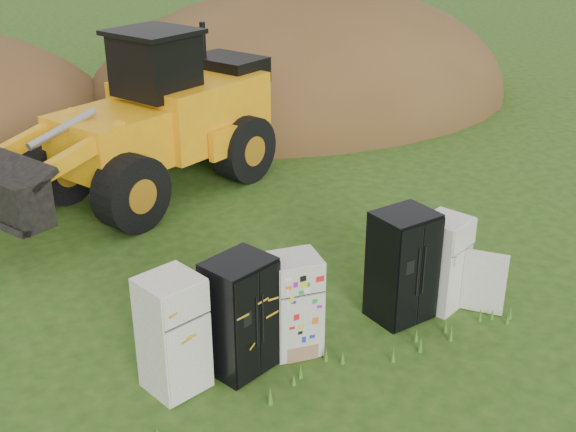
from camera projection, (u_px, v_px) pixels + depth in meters
name	position (u px, v px, depth m)	size (l,w,h in m)	color
ground	(326.00, 339.00, 11.52)	(120.00, 120.00, 0.00)	#214612
fridge_leftmost	(173.00, 334.00, 10.08)	(0.78, 0.75, 1.77)	white
fridge_black_side	(240.00, 315.00, 10.49)	(0.94, 0.74, 1.79)	black
fridge_sticker	(295.00, 304.00, 10.95)	(0.72, 0.66, 1.61)	silver
fridge_black_right	(402.00, 266.00, 11.78)	(0.94, 0.79, 1.89)	black
fridge_open_door	(442.00, 263.00, 12.15)	(0.74, 0.68, 1.63)	white
wheel_loader	(127.00, 122.00, 15.94)	(7.75, 3.14, 3.75)	#F1A310
dirt_mound_right	(305.00, 101.00, 24.58)	(14.89, 10.92, 7.54)	#4E3619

